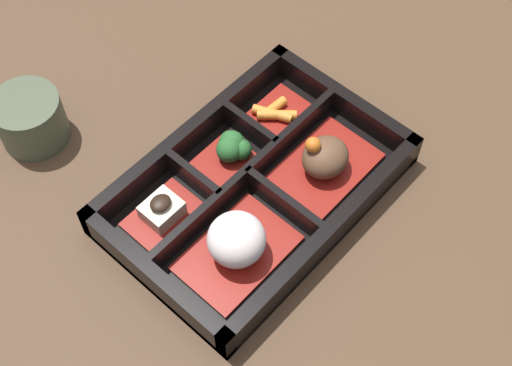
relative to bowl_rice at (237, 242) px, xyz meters
The scene contains 9 objects.
ground_plane 0.08m from the bowl_rice, 152.00° to the right, with size 3.00×3.00×0.00m, color #4C3523.
bento_base 0.08m from the bowl_rice, 152.00° to the right, with size 0.30×0.20×0.01m.
bento_rim 0.08m from the bowl_rice, 150.06° to the right, with size 0.30×0.20×0.04m.
bowl_stew 0.14m from the bowl_rice, behind, with size 0.12×0.08×0.05m.
bowl_rice is the anchor object (origin of this frame).
bowl_carrots 0.18m from the bowl_rice, 151.44° to the right, with size 0.07×0.05×0.02m.
bowl_greens 0.12m from the bowl_rice, 134.21° to the right, with size 0.07×0.05×0.03m.
bowl_tofu 0.09m from the bowl_rice, 76.90° to the right, with size 0.08×0.05×0.03m.
tea_cup 0.28m from the bowl_rice, 82.16° to the right, with size 0.08×0.08×0.06m.
Camera 1 is at (0.30, 0.27, 0.65)m, focal length 50.00 mm.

